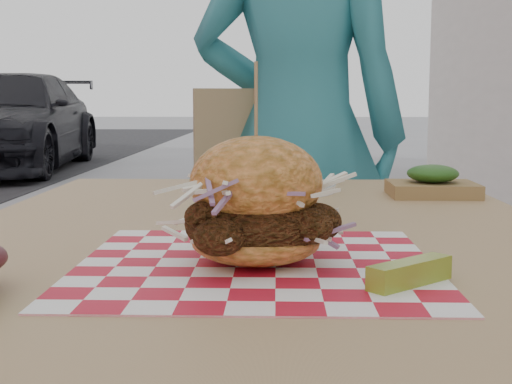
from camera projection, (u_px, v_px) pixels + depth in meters
diner at (298, 136)px, 1.95m from camera, size 0.66×0.50×1.64m
car_dark at (7, 121)px, 9.41m from camera, size 2.17×4.58×1.29m
patio_table at (257, 289)px, 0.93m from camera, size 0.80×1.20×0.75m
patio_chair at (260, 234)px, 1.96m from camera, size 0.50×0.51×0.95m
paper_liner at (256, 264)px, 0.73m from camera, size 0.36×0.36×0.00m
sandwich at (256, 208)px, 0.72m from camera, size 0.18×0.18×0.20m
pickle_spear at (410, 273)px, 0.64m from camera, size 0.09×0.08×0.02m
place_setting at (263, 187)px, 1.32m from camera, size 0.27×0.27×0.02m
kraft_tray at (432, 183)px, 1.25m from camera, size 0.15×0.12×0.06m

